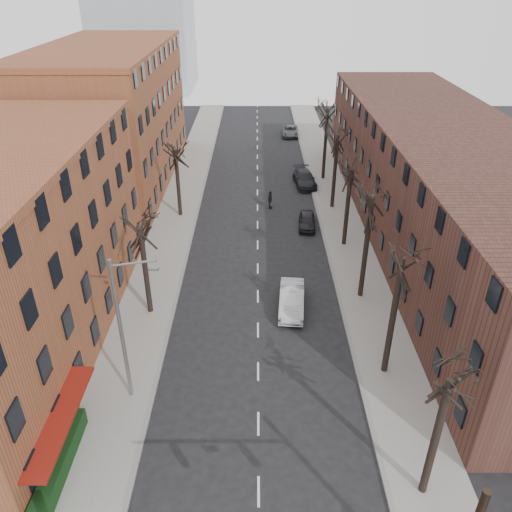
{
  "coord_description": "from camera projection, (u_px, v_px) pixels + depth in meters",
  "views": [
    {
      "loc": [
        -0.1,
        -10.66,
        21.08
      ],
      "look_at": [
        -0.14,
        19.07,
        4.0
      ],
      "focal_mm": 35.0,
      "sensor_mm": 36.0,
      "label": 1
    }
  ],
  "objects": [
    {
      "name": "sidewalk_left",
      "position": [
        178.0,
        211.0,
        50.07
      ],
      "size": [
        4.0,
        90.0,
        0.15
      ],
      "primitive_type": "cube",
      "color": "gray",
      "rests_on": "ground"
    },
    {
      "name": "sidewalk_right",
      "position": [
        337.0,
        211.0,
        50.05
      ],
      "size": [
        4.0,
        90.0,
        0.15
      ],
      "primitive_type": "cube",
      "color": "gray",
      "rests_on": "ground"
    },
    {
      "name": "building_left_far",
      "position": [
        111.0,
        119.0,
        54.43
      ],
      "size": [
        12.0,
        28.0,
        14.0
      ],
      "primitive_type": "cube",
      "color": "brown",
      "rests_on": "ground"
    },
    {
      "name": "building_right",
      "position": [
        442.0,
        183.0,
        43.25
      ],
      "size": [
        12.0,
        50.0,
        10.0
      ],
      "primitive_type": "cube",
      "color": "#492A22",
      "rests_on": "ground"
    },
    {
      "name": "awning_left",
      "position": [
        71.0,
        455.0,
        24.96
      ],
      "size": [
        1.2,
        7.0,
        0.15
      ],
      "primitive_type": "cube",
      "color": "maroon",
      "rests_on": "ground"
    },
    {
      "name": "hedge",
      "position": [
        60.0,
        464.0,
        23.77
      ],
      "size": [
        0.8,
        6.0,
        1.0
      ],
      "primitive_type": "cube",
      "color": "#133714",
      "rests_on": "sidewalk_left"
    },
    {
      "name": "tree_right_a",
      "position": [
        422.0,
        492.0,
        23.21
      ],
      "size": [
        5.2,
        5.2,
        10.0
      ],
      "primitive_type": null,
      "color": "black",
      "rests_on": "ground"
    },
    {
      "name": "tree_right_b",
      "position": [
        384.0,
        372.0,
        30.15
      ],
      "size": [
        5.2,
        5.2,
        10.8
      ],
      "primitive_type": null,
      "color": "black",
      "rests_on": "ground"
    },
    {
      "name": "tree_right_c",
      "position": [
        360.0,
        296.0,
        37.08
      ],
      "size": [
        5.2,
        5.2,
        11.6
      ],
      "primitive_type": null,
      "color": "black",
      "rests_on": "ground"
    },
    {
      "name": "tree_right_d",
      "position": [
        344.0,
        245.0,
        44.02
      ],
      "size": [
        5.2,
        5.2,
        10.0
      ],
      "primitive_type": null,
      "color": "black",
      "rests_on": "ground"
    },
    {
      "name": "tree_right_e",
      "position": [
        332.0,
        208.0,
        50.96
      ],
      "size": [
        5.2,
        5.2,
        10.8
      ],
      "primitive_type": null,
      "color": "black",
      "rests_on": "ground"
    },
    {
      "name": "tree_right_f",
      "position": [
        323.0,
        179.0,
        57.89
      ],
      "size": [
        5.2,
        5.2,
        11.6
      ],
      "primitive_type": null,
      "color": "black",
      "rests_on": "ground"
    },
    {
      "name": "tree_left_a",
      "position": [
        151.0,
        312.0,
        35.36
      ],
      "size": [
        5.2,
        5.2,
        9.5
      ],
      "primitive_type": null,
      "color": "black",
      "rests_on": "ground"
    },
    {
      "name": "tree_left_b",
      "position": [
        181.0,
        216.0,
        49.24
      ],
      "size": [
        5.2,
        5.2,
        9.5
      ],
      "primitive_type": null,
      "color": "black",
      "rests_on": "ground"
    },
    {
      "name": "streetlight",
      "position": [
        123.0,
        326.0,
        25.93
      ],
      "size": [
        2.45,
        0.22,
        9.03
      ],
      "color": "slate",
      "rests_on": "ground"
    },
    {
      "name": "silver_sedan",
      "position": [
        292.0,
        300.0,
        35.33
      ],
      "size": [
        2.09,
        5.0,
        1.61
      ],
      "primitive_type": "imported",
      "rotation": [
        0.0,
        0.0,
        -0.08
      ],
      "color": "#B5B8BD",
      "rests_on": "ground"
    },
    {
      "name": "parked_car_near",
      "position": [
        307.0,
        221.0,
        46.75
      ],
      "size": [
        1.88,
        4.0,
        1.32
      ],
      "primitive_type": "imported",
      "rotation": [
        0.0,
        0.0,
        -0.08
      ],
      "color": "black",
      "rests_on": "ground"
    },
    {
      "name": "parked_car_mid",
      "position": [
        305.0,
        179.0,
        55.91
      ],
      "size": [
        2.65,
        5.5,
        1.55
      ],
      "primitive_type": "imported",
      "rotation": [
        0.0,
        0.0,
        0.09
      ],
      "color": "black",
      "rests_on": "ground"
    },
    {
      "name": "parked_car_far",
      "position": [
        290.0,
        131.0,
        72.74
      ],
      "size": [
        2.51,
        5.03,
        1.37
      ],
      "primitive_type": "imported",
      "rotation": [
        0.0,
        0.0,
        -0.05
      ],
      "color": "#55585D",
      "rests_on": "ground"
    },
    {
      "name": "pedestrian_crossing",
      "position": [
        270.0,
        200.0,
        50.36
      ],
      "size": [
        0.53,
        1.12,
        1.85
      ],
      "primitive_type": "imported",
      "rotation": [
        0.0,
        0.0,
        1.5
      ],
      "color": "black",
      "rests_on": "ground"
    }
  ]
}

